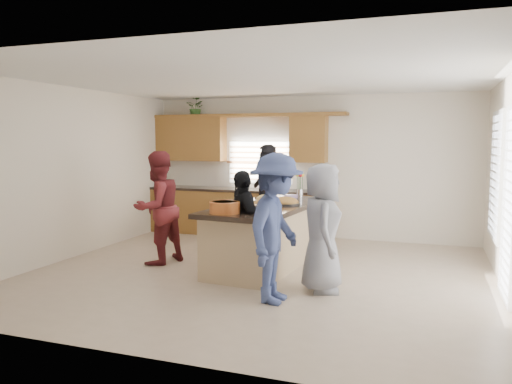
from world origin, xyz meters
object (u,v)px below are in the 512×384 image
at_px(salad_bowl, 225,207).
at_px(woman_left_back, 265,192).
at_px(island, 267,236).
at_px(woman_right_back, 276,228).
at_px(woman_right_front, 322,228).
at_px(woman_left_mid, 158,208).
at_px(woman_left_front, 242,225).

xyz_separation_m(salad_bowl, woman_left_back, (-0.44, 3.06, -0.11)).
distance_m(island, woman_left_back, 2.17).
bearing_deg(woman_right_back, island, 24.30).
bearing_deg(woman_right_back, woman_right_front, -32.38).
height_order(island, woman_left_back, woman_left_back).
bearing_deg(woman_left_mid, salad_bowl, 85.02).
relative_size(island, woman_left_mid, 1.58).
distance_m(woman_left_front, woman_right_front, 1.19).
bearing_deg(woman_right_front, woman_right_back, 129.12).
xyz_separation_m(woman_left_mid, woman_right_back, (2.30, -1.18, 0.01)).
distance_m(woman_left_back, woman_right_back, 3.87).
bearing_deg(salad_bowl, woman_left_front, 55.32).
distance_m(woman_left_mid, woman_right_back, 2.58).
distance_m(woman_left_mid, woman_right_front, 2.79).
bearing_deg(woman_left_mid, woman_right_back, 81.20).
bearing_deg(woman_right_front, woman_left_front, 64.39).
bearing_deg(woman_left_front, woman_left_back, 150.12).
height_order(woman_left_front, woman_right_back, woman_right_back).
distance_m(woman_left_back, woman_left_front, 2.89).
bearing_deg(woman_left_mid, island, 123.74).
xyz_separation_m(salad_bowl, woman_left_mid, (-1.39, 0.60, -0.16)).
height_order(island, woman_left_front, woman_left_front).
xyz_separation_m(woman_left_mid, woman_left_front, (1.56, -0.36, -0.12)).
relative_size(salad_bowl, woman_left_back, 0.22).
bearing_deg(woman_right_front, salad_bowl, 75.69).
bearing_deg(woman_left_mid, woman_right_front, 96.53).
relative_size(island, woman_right_back, 1.56).
bearing_deg(woman_right_back, woman_left_back, 23.25).
bearing_deg(woman_left_front, salad_bowl, -76.69).
xyz_separation_m(island, woman_right_front, (1.07, -1.03, 0.37)).
height_order(salad_bowl, woman_left_mid, woman_left_mid).
bearing_deg(woman_left_front, island, 130.97).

